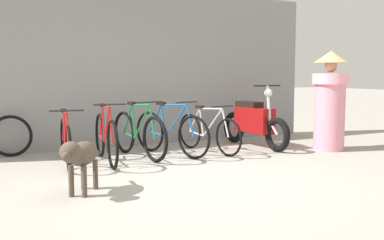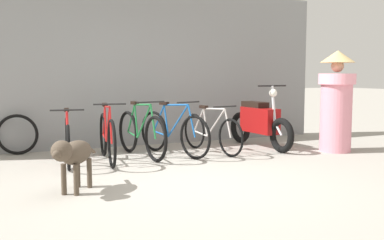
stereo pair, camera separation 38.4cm
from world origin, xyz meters
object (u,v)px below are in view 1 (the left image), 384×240
Objects in this scene: bicycle_0 at (66,141)px; bicycle_3 at (171,133)px; motorcycle at (254,122)px; bicycle_1 at (106,138)px; bicycle_4 at (208,132)px; stray_dog at (81,155)px; spare_tire_left at (11,136)px; person_in_robes at (330,99)px; bicycle_2 at (139,134)px.

bicycle_3 is at bearing 98.53° from bicycle_0.
bicycle_1 is at bearing -89.32° from motorcycle.
bicycle_3 is 1.01× the size of bicycle_4.
bicycle_3 reaches higher than stray_dog.
bicycle_1 reaches higher than spare_tire_left.
bicycle_3 is at bearing -32.76° from person_in_robes.
bicycle_1 is 1.80m from bicycle_4.
motorcycle is 2.17× the size of stray_dog.
stray_dog is 4.66m from person_in_robes.
bicycle_0 is at bearing -99.85° from bicycle_4.
spare_tire_left is at bearing -135.68° from stray_dog.
bicycle_2 is at bearing 114.10° from bicycle_1.
stray_dog is (-0.76, -1.62, 0.06)m from bicycle_1.
motorcycle is (2.23, 0.01, 0.08)m from bicycle_2.
bicycle_3 reaches higher than bicycle_4.
bicycle_4 reaches higher than stray_dog.
spare_tire_left is (-3.01, 1.08, -0.00)m from bicycle_4.
bicycle_4 is at bearing -36.96° from person_in_robes.
bicycle_3 is 2.58m from stray_dog.
bicycle_1 is 1.04× the size of bicycle_4.
bicycle_1 reaches higher than stray_dog.
bicycle_3 is at bearing -23.97° from spare_tire_left.
bicycle_4 is at bearing 159.03° from stray_dog.
spare_tire_left is (-1.80, 0.99, -0.03)m from bicycle_2.
bicycle_2 is at bearing 101.40° from bicycle_0.
bicycle_3 reaches higher than spare_tire_left.
bicycle_1 is 3.88m from person_in_robes.
bicycle_1 is 2.56× the size of spare_tire_left.
bicycle_3 is at bearing 168.22° from stray_dog.
person_in_robes reaches higher than bicycle_3.
motorcycle reaches higher than bicycle_1.
stray_dog is at bearing -80.86° from spare_tire_left.
motorcycle is at bearing 85.97° from bicycle_4.
bicycle_3 is 0.96× the size of person_in_robes.
bicycle_4 is 0.89× the size of motorcycle.
bicycle_2 is 0.54m from bicycle_3.
bicycle_0 is 1.25m from spare_tire_left.
bicycle_3 is at bearing 76.78° from bicycle_2.
bicycle_4 is 3.08m from stray_dog.
spare_tire_left is (-1.21, 1.18, -0.04)m from bicycle_1.
bicycle_4 is 1.03m from motorcycle.
bicycle_0 is at bearing -91.86° from motorcycle.
bicycle_0 is 4.45m from person_in_robes.
stray_dog is (-1.88, -1.76, 0.07)m from bicycle_3.
bicycle_0 is 0.90× the size of motorcycle.
bicycle_0 is at bearing -94.14° from bicycle_2.
person_in_robes is at bearing 59.28° from bicycle_4.
motorcycle is at bearing 100.24° from bicycle_1.
spare_tire_left is at bearing -119.33° from bicycle_4.
person_in_robes is (1.99, -0.77, 0.55)m from bicycle_4.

